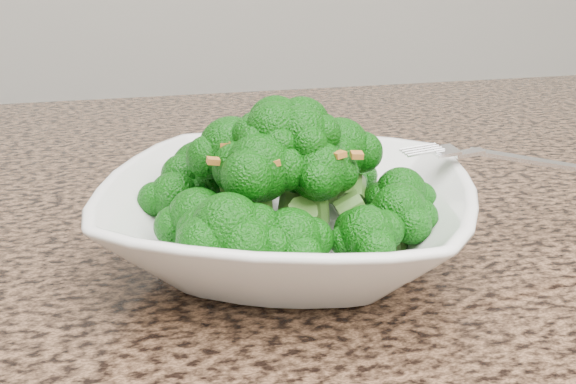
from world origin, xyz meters
name	(u,v)px	position (x,y,z in m)	size (l,w,h in m)	color
granite_counter	(321,252)	(0.00, 0.30, 0.89)	(1.64, 1.04, 0.03)	brown
bowl	(288,220)	(-0.03, 0.26, 0.93)	(0.24, 0.24, 0.06)	white
broccoli_pile	(288,122)	(-0.03, 0.26, 1.00)	(0.22, 0.22, 0.08)	#0D5C0A
garlic_topping	(288,59)	(-0.03, 0.26, 1.04)	(0.13, 0.13, 0.01)	#C1792F
fork	(474,153)	(0.10, 0.27, 0.97)	(0.17, 0.03, 0.01)	silver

